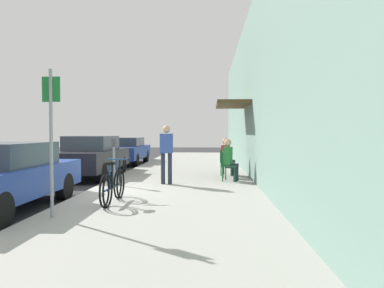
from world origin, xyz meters
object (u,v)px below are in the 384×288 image
at_px(parked_car_1, 91,156).
at_px(bicycle_0, 112,186).
at_px(parked_car_2, 126,150).
at_px(cafe_chair_1, 226,162).
at_px(seated_patron_2, 227,155).
at_px(street_sign, 51,131).
at_px(seated_patron_0, 230,158).
at_px(cafe_chair_2, 226,161).
at_px(parking_meter, 114,158).
at_px(parked_car_0, 0,176).
at_px(pedestrian_standing, 166,150).
at_px(cafe_chair_0, 228,165).
at_px(bicycle_1, 115,186).

relative_size(parked_car_1, bicycle_0, 2.57).
bearing_deg(parked_car_2, bicycle_0, -78.43).
relative_size(cafe_chair_1, seated_patron_2, 0.67).
distance_m(cafe_chair_1, seated_patron_2, 0.71).
distance_m(street_sign, seated_patron_2, 7.38).
relative_size(seated_patron_0, cafe_chair_2, 1.48).
bearing_deg(cafe_chair_2, parking_meter, -141.97).
bearing_deg(parked_car_0, pedestrian_standing, 47.25).
xyz_separation_m(street_sign, seated_patron_0, (3.38, 4.96, -0.82)).
bearing_deg(pedestrian_standing, street_sign, -109.80).
xyz_separation_m(parked_car_0, parked_car_2, (0.00, 11.11, -0.01)).
distance_m(parked_car_1, bicycle_0, 5.72).
height_order(parked_car_1, parked_car_2, parked_car_1).
height_order(bicycle_0, pedestrian_standing, pedestrian_standing).
height_order(parked_car_1, parking_meter, parked_car_1).
xyz_separation_m(parking_meter, pedestrian_standing, (1.47, 0.25, 0.23)).
bearing_deg(pedestrian_standing, cafe_chair_0, 22.98).
bearing_deg(parking_meter, bicycle_0, -76.18).
bearing_deg(cafe_chair_0, cafe_chair_2, 90.00).
xyz_separation_m(parked_car_2, seated_patron_2, (4.88, -5.55, 0.10)).
bearing_deg(parked_car_2, parked_car_0, -90.00).
relative_size(parked_car_0, pedestrian_standing, 2.59).
xyz_separation_m(parked_car_0, parking_meter, (1.55, 3.01, 0.16)).
relative_size(parked_car_0, parked_car_1, 1.00).
relative_size(parked_car_1, cafe_chair_0, 5.06).
xyz_separation_m(bicycle_1, cafe_chair_0, (2.58, 3.57, 0.14)).
height_order(street_sign, bicycle_1, street_sign).
distance_m(parked_car_2, cafe_chair_2, 7.34).
bearing_deg(cafe_chair_2, seated_patron_2, -17.27).
relative_size(parking_meter, street_sign, 0.51).
height_order(parked_car_2, bicycle_1, parked_car_2).
relative_size(parked_car_1, seated_patron_0, 3.41).
xyz_separation_m(parking_meter, seated_patron_0, (3.33, 1.00, -0.07)).
bearing_deg(street_sign, bicycle_1, 62.43).
bearing_deg(parked_car_2, parked_car_1, -90.00).
height_order(cafe_chair_1, pedestrian_standing, pedestrian_standing).
relative_size(parked_car_2, pedestrian_standing, 2.59).
relative_size(seated_patron_2, pedestrian_standing, 0.76).
relative_size(bicycle_0, cafe_chair_0, 1.97).
bearing_deg(cafe_chair_0, street_sign, -123.67).
xyz_separation_m(parked_car_2, cafe_chair_1, (4.82, -6.23, -0.09)).
xyz_separation_m(parked_car_0, seated_patron_0, (4.88, 4.01, 0.09)).
bearing_deg(seated_patron_0, cafe_chair_0, 162.82).
distance_m(cafe_chair_1, pedestrian_standing, 2.46).
bearing_deg(parking_meter, cafe_chair_2, 38.03).
bearing_deg(bicycle_0, seated_patron_0, 53.26).
bearing_deg(parking_meter, seated_patron_2, 37.35).
height_order(parked_car_2, seated_patron_2, seated_patron_2).
relative_size(parking_meter, bicycle_1, 0.77).
bearing_deg(parked_car_1, seated_patron_0, -18.97).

